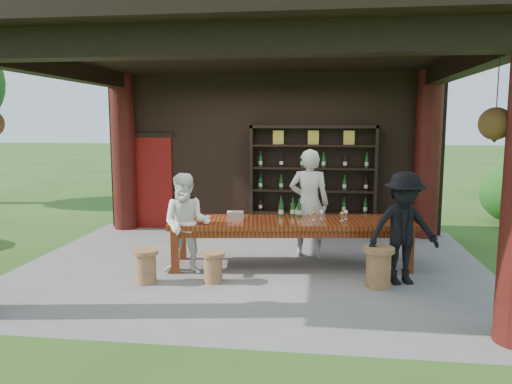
# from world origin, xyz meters

# --- Properties ---
(ground) EXTENTS (90.00, 90.00, 0.00)m
(ground) POSITION_xyz_m (0.00, 0.00, 0.00)
(ground) COLOR #2D5119
(ground) RESTS_ON ground
(pavilion) EXTENTS (7.50, 6.00, 3.60)m
(pavilion) POSITION_xyz_m (-0.01, 0.43, 2.13)
(pavilion) COLOR slate
(pavilion) RESTS_ON ground
(wine_shelf) EXTENTS (2.54, 0.39, 2.24)m
(wine_shelf) POSITION_xyz_m (0.89, 2.45, 1.12)
(wine_shelf) COLOR black
(wine_shelf) RESTS_ON ground
(tasting_table) EXTENTS (3.91, 1.48, 0.75)m
(tasting_table) POSITION_xyz_m (0.60, 0.12, 0.64)
(tasting_table) COLOR #5B1E0D
(tasting_table) RESTS_ON ground
(stool_near_left) EXTENTS (0.34, 0.34, 0.44)m
(stool_near_left) POSITION_xyz_m (-0.46, -0.88, 0.23)
(stool_near_left) COLOR brown
(stool_near_left) RESTS_ON ground
(stool_near_right) EXTENTS (0.43, 0.43, 0.57)m
(stool_near_right) POSITION_xyz_m (1.89, -0.77, 0.30)
(stool_near_right) COLOR brown
(stool_near_right) RESTS_ON ground
(stool_far_left) EXTENTS (0.37, 0.37, 0.49)m
(stool_far_left) POSITION_xyz_m (-1.41, -1.03, 0.26)
(stool_far_left) COLOR brown
(stool_far_left) RESTS_ON ground
(host) EXTENTS (0.70, 0.48, 1.85)m
(host) POSITION_xyz_m (0.87, 0.73, 0.92)
(host) COLOR beige
(host) RESTS_ON ground
(guest_woman) EXTENTS (0.79, 0.64, 1.54)m
(guest_woman) POSITION_xyz_m (-0.94, -0.50, 0.77)
(guest_woman) COLOR white
(guest_woman) RESTS_ON ground
(guest_man) EXTENTS (1.17, 0.87, 1.61)m
(guest_man) POSITION_xyz_m (2.24, -0.56, 0.81)
(guest_man) COLOR black
(guest_man) RESTS_ON ground
(table_bottles) EXTENTS (0.38, 0.12, 0.31)m
(table_bottles) POSITION_xyz_m (0.58, 0.41, 0.90)
(table_bottles) COLOR #194C1E
(table_bottles) RESTS_ON tasting_table
(table_glasses) EXTENTS (0.58, 0.21, 0.15)m
(table_glasses) POSITION_xyz_m (1.23, 0.22, 0.82)
(table_glasses) COLOR silver
(table_glasses) RESTS_ON tasting_table
(napkin_basket) EXTENTS (0.28, 0.21, 0.14)m
(napkin_basket) POSITION_xyz_m (-0.28, -0.02, 0.82)
(napkin_basket) COLOR #BF6672
(napkin_basket) RESTS_ON tasting_table
(shrubs) EXTENTS (14.86, 9.31, 1.36)m
(shrubs) POSITION_xyz_m (1.69, 0.49, 0.54)
(shrubs) COLOR #194C14
(shrubs) RESTS_ON ground
(trees) EXTENTS (21.60, 10.29, 4.80)m
(trees) POSITION_xyz_m (3.30, 1.61, 3.37)
(trees) COLOR #3F2819
(trees) RESTS_ON ground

